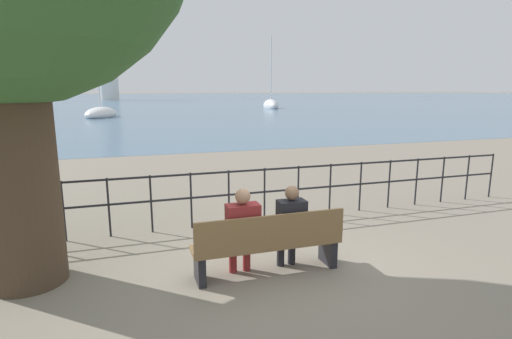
# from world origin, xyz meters

# --- Properties ---
(ground_plane) EXTENTS (1000.00, 1000.00, 0.00)m
(ground_plane) POSITION_xyz_m (0.00, 0.00, 0.00)
(ground_plane) COLOR gray
(harbor_water) EXTENTS (600.00, 300.00, 0.01)m
(harbor_water) POSITION_xyz_m (0.00, 161.07, 0.00)
(harbor_water) COLOR slate
(harbor_water) RESTS_ON ground_plane
(park_bench) EXTENTS (2.10, 0.45, 0.90)m
(park_bench) POSITION_xyz_m (0.00, -0.07, 0.44)
(park_bench) COLOR brown
(park_bench) RESTS_ON ground_plane
(seated_person_left) EXTENTS (0.45, 0.35, 1.24)m
(seated_person_left) POSITION_xyz_m (-0.35, 0.01, 0.68)
(seated_person_left) COLOR maroon
(seated_person_left) RESTS_ON ground_plane
(seated_person_right) EXTENTS (0.39, 0.35, 1.23)m
(seated_person_right) POSITION_xyz_m (0.35, 0.01, 0.67)
(seated_person_right) COLOR black
(seated_person_right) RESTS_ON ground_plane
(promenade_railing) EXTENTS (12.88, 0.04, 1.05)m
(promenade_railing) POSITION_xyz_m (0.00, 2.17, 0.69)
(promenade_railing) COLOR black
(promenade_railing) RESTS_ON ground_plane
(sailboat_1) EXTENTS (3.78, 5.53, 11.75)m
(sailboat_1) POSITION_xyz_m (-4.00, 35.59, 0.35)
(sailboat_1) COLOR white
(sailboat_1) RESTS_ON ground_plane
(sailboat_2) EXTENTS (2.28, 5.43, 10.21)m
(sailboat_2) POSITION_xyz_m (17.57, 48.03, 0.41)
(sailboat_2) COLOR silver
(sailboat_2) RESTS_ON ground_plane
(harbor_lighthouse) EXTENTS (4.64, 4.64, 18.21)m
(harbor_lighthouse) POSITION_xyz_m (-5.44, 104.40, 8.47)
(harbor_lighthouse) COLOR white
(harbor_lighthouse) RESTS_ON ground_plane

